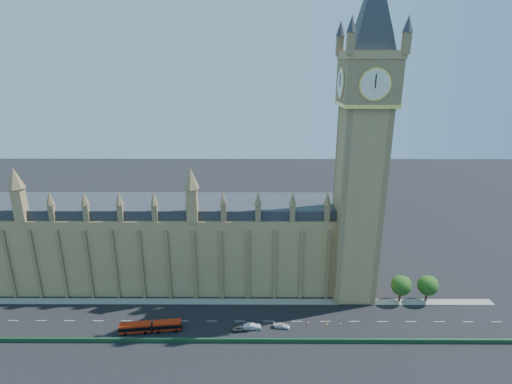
{
  "coord_description": "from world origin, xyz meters",
  "views": [
    {
      "loc": [
        8.89,
        -95.36,
        68.96
      ],
      "look_at": [
        8.44,
        10.0,
        34.91
      ],
      "focal_mm": 28.0,
      "sensor_mm": 36.0,
      "label": 1
    }
  ],
  "objects_px": {
    "car_silver": "(252,326)",
    "car_white": "(282,326)",
    "red_bus": "(151,327)",
    "car_grey": "(241,328)"
  },
  "relations": [
    {
      "from": "red_bus",
      "to": "car_grey",
      "type": "distance_m",
      "value": 24.28
    },
    {
      "from": "car_silver",
      "to": "car_white",
      "type": "height_order",
      "value": "car_silver"
    },
    {
      "from": "red_bus",
      "to": "car_white",
      "type": "height_order",
      "value": "red_bus"
    },
    {
      "from": "red_bus",
      "to": "car_grey",
      "type": "relative_size",
      "value": 3.57
    },
    {
      "from": "red_bus",
      "to": "car_white",
      "type": "relative_size",
      "value": 3.69
    },
    {
      "from": "car_silver",
      "to": "car_white",
      "type": "relative_size",
      "value": 1.07
    },
    {
      "from": "red_bus",
      "to": "car_white",
      "type": "xyz_separation_m",
      "value": [
        35.43,
        1.73,
        -0.81
      ]
    },
    {
      "from": "car_grey",
      "to": "car_silver",
      "type": "relative_size",
      "value": 0.96
    },
    {
      "from": "car_silver",
      "to": "car_white",
      "type": "distance_m",
      "value": 8.1
    },
    {
      "from": "car_white",
      "to": "car_silver",
      "type": "bearing_deg",
      "value": 100.02
    }
  ]
}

